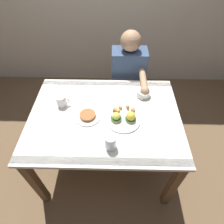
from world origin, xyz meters
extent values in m
plane|color=brown|center=(0.00, 0.00, 0.00)|extent=(6.00, 6.00, 0.00)
cube|color=white|center=(0.00, 0.00, 0.73)|extent=(1.20, 0.90, 0.03)
cube|color=#4C6BB7|center=(0.00, -0.40, 0.74)|extent=(1.20, 0.06, 0.00)
cube|color=#4C6BB7|center=(0.00, 0.40, 0.74)|extent=(1.20, 0.06, 0.00)
cube|color=brown|center=(-0.55, -0.40, 0.36)|extent=(0.06, 0.06, 0.71)
cube|color=brown|center=(0.55, -0.40, 0.36)|extent=(0.06, 0.06, 0.71)
cube|color=brown|center=(-0.55, 0.40, 0.36)|extent=(0.06, 0.06, 0.71)
cube|color=brown|center=(0.55, 0.40, 0.36)|extent=(0.06, 0.06, 0.71)
cylinder|color=white|center=(0.15, -0.05, 0.75)|extent=(0.27, 0.27, 0.01)
cylinder|color=tan|center=(0.09, -0.06, 0.76)|extent=(0.08, 0.08, 0.02)
cylinder|color=#236028|center=(0.09, -0.06, 0.78)|extent=(0.08, 0.08, 0.01)
sphere|color=#F7DB56|center=(0.09, -0.06, 0.80)|extent=(0.06, 0.06, 0.06)
cylinder|color=tan|center=(0.20, -0.06, 0.76)|extent=(0.08, 0.08, 0.02)
cylinder|color=#286B2D|center=(0.20, -0.06, 0.78)|extent=(0.08, 0.08, 0.01)
sphere|color=yellow|center=(0.20, -0.06, 0.80)|extent=(0.07, 0.07, 0.07)
cube|color=tan|center=(0.10, 0.03, 0.77)|extent=(0.04, 0.04, 0.03)
cube|color=#AD7038|center=(0.23, 0.04, 0.77)|extent=(0.04, 0.04, 0.02)
cube|color=tan|center=(0.18, 0.06, 0.77)|extent=(0.03, 0.03, 0.04)
cube|color=#AD7038|center=(0.08, 0.03, 0.77)|extent=(0.03, 0.03, 0.03)
cube|color=tan|center=(0.13, 0.06, 0.77)|extent=(0.03, 0.03, 0.03)
cylinder|color=white|center=(0.33, 0.24, 0.74)|extent=(0.10, 0.10, 0.01)
cylinder|color=white|center=(0.33, 0.24, 0.77)|extent=(0.12, 0.12, 0.04)
cube|color=#B7E093|center=(0.34, 0.26, 0.77)|extent=(0.04, 0.04, 0.03)
cube|color=#F4A85B|center=(0.34, 0.24, 0.77)|extent=(0.03, 0.03, 0.02)
cube|color=#B7E093|center=(0.32, 0.25, 0.78)|extent=(0.04, 0.04, 0.03)
cube|color=#F4DB66|center=(0.34, 0.24, 0.77)|extent=(0.03, 0.03, 0.03)
cylinder|color=white|center=(-0.36, 0.11, 0.79)|extent=(0.08, 0.08, 0.09)
cylinder|color=black|center=(-0.36, 0.11, 0.83)|extent=(0.07, 0.07, 0.01)
torus|color=white|center=(-0.32, 0.11, 0.79)|extent=(0.06, 0.02, 0.06)
cube|color=silver|center=(-0.18, 0.23, 0.74)|extent=(0.11, 0.06, 0.00)
cube|color=silver|center=(-0.11, 0.26, 0.74)|extent=(0.04, 0.04, 0.00)
cylinder|color=silver|center=(0.06, -0.29, 0.80)|extent=(0.08, 0.08, 0.12)
cylinder|color=silver|center=(0.06, -0.29, 0.77)|extent=(0.07, 0.07, 0.07)
cylinder|color=white|center=(-0.13, -0.02, 0.75)|extent=(0.20, 0.20, 0.01)
cylinder|color=#A36638|center=(-0.13, -0.02, 0.76)|extent=(0.12, 0.12, 0.02)
cylinder|color=#33333D|center=(0.12, 0.53, 0.23)|extent=(0.11, 0.11, 0.45)
cylinder|color=#33333D|center=(0.30, 0.53, 0.23)|extent=(0.11, 0.11, 0.45)
cube|color=#384C70|center=(0.21, 0.63, 0.70)|extent=(0.34, 0.20, 0.50)
sphere|color=tan|center=(0.21, 0.63, 1.04)|extent=(0.19, 0.19, 0.19)
cylinder|color=tan|center=(0.33, 0.38, 0.80)|extent=(0.06, 0.30, 0.06)
sphere|color=tan|center=(0.33, 0.23, 0.80)|extent=(0.08, 0.08, 0.08)
camera|label=1|loc=(0.08, -0.99, 1.86)|focal=30.07mm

